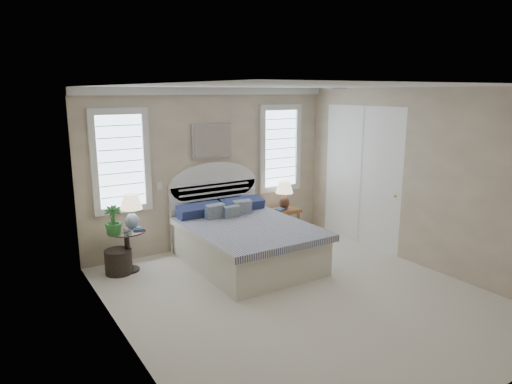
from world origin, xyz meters
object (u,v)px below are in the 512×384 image
object	(u,v)px
bed	(243,238)
side_table_left	(127,246)
lamp_right	(284,192)
nightstand_right	(285,216)
floor_pot	(119,262)
lamp_left	(131,208)

from	to	relation	value
bed	side_table_left	bearing A→B (deg)	160.26
bed	lamp_right	distance (m)	1.53
bed	nightstand_right	world-z (taller)	bed
bed	floor_pot	bearing A→B (deg)	162.34
floor_pot	lamp_right	bearing A→B (deg)	2.28
side_table_left	lamp_left	bearing A→B (deg)	18.46
lamp_right	nightstand_right	bearing A→B (deg)	-10.90
nightstand_right	lamp_left	size ratio (longest dim) A/B	0.99
lamp_left	side_table_left	bearing A→B (deg)	-161.54
side_table_left	lamp_right	bearing A→B (deg)	2.02
side_table_left	lamp_left	world-z (taller)	lamp_left
lamp_right	floor_pot	bearing A→B (deg)	-177.72
bed	nightstand_right	distance (m)	1.47
side_table_left	lamp_right	size ratio (longest dim) A/B	1.21
lamp_left	floor_pot	bearing A→B (deg)	-167.95
floor_pot	lamp_left	bearing A→B (deg)	12.05
side_table_left	lamp_right	distance (m)	2.97
bed	lamp_left	xyz separation A→B (m)	(-1.55, 0.63, 0.57)
bed	floor_pot	xyz separation A→B (m)	(-1.80, 0.57, -0.21)
bed	side_table_left	world-z (taller)	bed
floor_pot	lamp_left	size ratio (longest dim) A/B	0.74
nightstand_right	lamp_left	distance (m)	2.90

